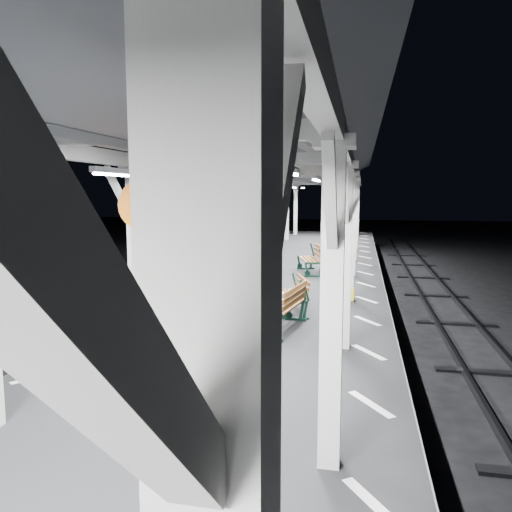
% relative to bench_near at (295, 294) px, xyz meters
% --- Properties ---
extents(ground, '(120.00, 120.00, 0.00)m').
position_rel_bench_near_xyz_m(ground, '(-0.80, -0.50, -1.44)').
color(ground, black).
rests_on(ground, ground).
extents(platform, '(6.00, 50.00, 1.00)m').
position_rel_bench_near_xyz_m(platform, '(-0.80, -0.50, -0.94)').
color(platform, black).
rests_on(platform, ground).
extents(hazard_stripes_left, '(1.00, 48.00, 0.01)m').
position_rel_bench_near_xyz_m(hazard_stripes_left, '(-3.25, -0.50, -0.44)').
color(hazard_stripes_left, silver).
rests_on(hazard_stripes_left, platform).
extents(hazard_stripes_right, '(1.00, 48.00, 0.01)m').
position_rel_bench_near_xyz_m(hazard_stripes_right, '(1.65, -0.50, -0.44)').
color(hazard_stripes_right, silver).
rests_on(hazard_stripes_right, platform).
extents(track_left, '(2.20, 60.00, 0.16)m').
position_rel_bench_near_xyz_m(track_left, '(-5.80, -0.50, -1.36)').
color(track_left, '#2D2D33').
rests_on(track_left, ground).
extents(track_right, '(2.20, 60.00, 0.16)m').
position_rel_bench_near_xyz_m(track_right, '(4.20, -0.50, -1.36)').
color(track_right, '#2D2D33').
rests_on(track_right, ground).
extents(canopy, '(5.40, 49.00, 4.65)m').
position_rel_bench_near_xyz_m(canopy, '(-0.80, -0.52, 3.13)').
color(canopy, beige).
rests_on(canopy, platform).
extents(bench_near, '(0.99, 1.62, 0.82)m').
position_rel_bench_near_xyz_m(bench_near, '(0.00, 0.00, 0.00)').
color(bench_near, black).
rests_on(bench_near, platform).
extents(bench_mid, '(0.90, 1.79, 0.93)m').
position_rel_bench_near_xyz_m(bench_mid, '(0.02, -1.59, 0.05)').
color(bench_mid, black).
rests_on(bench_mid, platform).
extents(bench_far, '(1.11, 1.90, 0.97)m').
position_rel_bench_near_xyz_m(bench_far, '(-0.15, 5.80, 0.08)').
color(bench_far, black).
rests_on(bench_far, platform).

